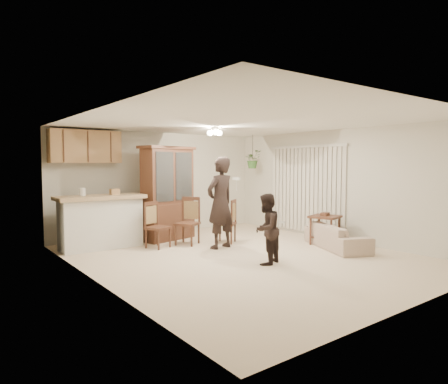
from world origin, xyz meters
TOP-DOWN VIEW (x-y plane):
  - floor at (0.00, 0.00)m, footprint 6.50×6.50m
  - ceiling at (0.00, 0.00)m, footprint 5.50×6.50m
  - wall_back at (0.00, 3.25)m, footprint 5.50×0.02m
  - wall_front at (0.00, -3.25)m, footprint 5.50×0.02m
  - wall_left at (-2.75, 0.00)m, footprint 0.02×6.50m
  - wall_right at (2.75, 0.00)m, footprint 0.02×6.50m
  - breakfast_bar at (-1.85, 2.35)m, footprint 1.60×0.55m
  - bar_top at (-1.85, 2.35)m, footprint 1.75×0.70m
  - upper_cabinets at (-1.90, 3.07)m, footprint 1.50×0.34m
  - vertical_blinds at (2.71, 0.90)m, footprint 0.06×2.30m
  - ceiling_fixture at (0.20, 1.20)m, footprint 0.36×0.36m
  - hanging_plant at (2.30, 2.40)m, footprint 0.43×0.37m
  - plant_cord at (2.30, 2.40)m, footprint 0.01×0.01m
  - sofa at (2.00, -0.57)m, footprint 1.44×2.01m
  - adult at (0.10, 0.88)m, footprint 0.72×0.54m
  - child at (-0.05, -0.65)m, footprint 0.80×0.73m
  - china_hutch at (-0.28, 2.37)m, footprint 1.43×0.82m
  - side_table at (2.11, -0.17)m, footprint 0.71×0.71m
  - chair_bar at (-0.91, 1.68)m, footprint 0.54×0.54m
  - chair_hutch_left at (-0.24, 1.61)m, footprint 0.62×0.62m
  - chair_hutch_right at (0.53, 1.26)m, footprint 0.59×0.59m
  - controller_adult at (0.18, 0.45)m, footprint 0.08×0.17m
  - controller_child at (0.06, -0.92)m, footprint 0.07×0.11m

SIDE VIEW (x-z plane):
  - floor at x=0.00m, z-range 0.00..0.00m
  - chair_bar at x=-0.91m, z-range -0.21..0.74m
  - chair_hutch_right at x=0.53m, z-range -0.21..0.75m
  - chair_hutch_left at x=-0.24m, z-range -0.22..0.79m
  - side_table at x=2.11m, z-range -0.02..0.67m
  - sofa at x=2.00m, z-range 0.00..0.73m
  - breakfast_bar at x=-1.85m, z-range 0.00..1.00m
  - child at x=-0.05m, z-range 0.00..1.35m
  - controller_child at x=0.06m, z-range 0.73..0.77m
  - adult at x=0.10m, z-range 0.00..1.80m
  - china_hutch at x=-0.28m, z-range -0.01..2.11m
  - bar_top at x=-1.85m, z-range 1.01..1.09m
  - vertical_blinds at x=2.71m, z-range 0.05..2.15m
  - wall_back at x=0.00m, z-range 0.00..2.50m
  - wall_front at x=0.00m, z-range 0.00..2.50m
  - wall_left at x=-2.75m, z-range 0.00..2.50m
  - wall_right at x=2.75m, z-range 0.00..2.50m
  - controller_adult at x=0.18m, z-range 1.41..1.46m
  - hanging_plant at x=2.30m, z-range 1.61..2.09m
  - upper_cabinets at x=-1.90m, z-range 1.75..2.45m
  - plant_cord at x=2.30m, z-range 1.85..2.50m
  - ceiling_fixture at x=0.20m, z-range 2.30..2.50m
  - ceiling at x=0.00m, z-range 2.49..2.51m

